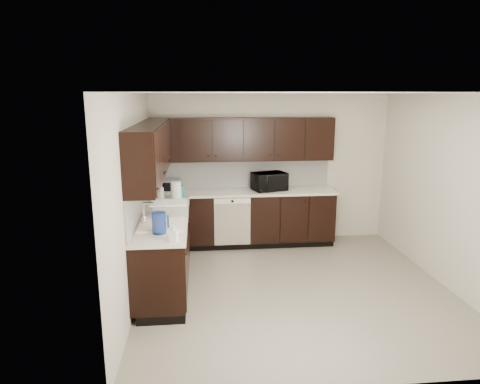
% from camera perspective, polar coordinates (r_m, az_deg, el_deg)
% --- Properties ---
extents(floor, '(4.00, 4.00, 0.00)m').
position_cam_1_polar(floor, '(5.82, 7.19, -12.47)').
color(floor, gray).
rests_on(floor, ground).
extents(ceiling, '(4.00, 4.00, 0.00)m').
position_cam_1_polar(ceiling, '(5.27, 7.97, 12.95)').
color(ceiling, white).
rests_on(ceiling, wall_back).
extents(wall_back, '(4.00, 0.02, 2.50)m').
position_cam_1_polar(wall_back, '(7.33, 4.05, 3.17)').
color(wall_back, beige).
rests_on(wall_back, floor).
extents(wall_left, '(0.02, 4.00, 2.50)m').
position_cam_1_polar(wall_left, '(5.33, -13.88, -0.88)').
color(wall_left, beige).
rests_on(wall_left, floor).
extents(wall_right, '(0.02, 4.00, 2.50)m').
position_cam_1_polar(wall_right, '(6.17, 25.96, 0.04)').
color(wall_right, beige).
rests_on(wall_right, floor).
extents(wall_front, '(4.00, 0.02, 2.50)m').
position_cam_1_polar(wall_front, '(3.57, 14.84, -7.76)').
color(wall_front, beige).
rests_on(wall_front, floor).
extents(lower_cabinets, '(3.00, 2.80, 0.90)m').
position_cam_1_polar(lower_cabinets, '(6.57, -3.49, -5.50)').
color(lower_cabinets, black).
rests_on(lower_cabinets, floor).
extents(countertop, '(3.03, 2.83, 0.04)m').
position_cam_1_polar(countertop, '(6.43, -3.57, -1.22)').
color(countertop, beige).
rests_on(countertop, lower_cabinets).
extents(backsplash, '(3.00, 2.80, 0.48)m').
position_cam_1_polar(backsplash, '(6.57, -5.49, 1.39)').
color(backsplash, white).
rests_on(backsplash, countertop).
extents(upper_cabinets, '(3.00, 2.80, 0.70)m').
position_cam_1_polar(upper_cabinets, '(6.37, -4.56, 6.41)').
color(upper_cabinets, black).
rests_on(upper_cabinets, wall_back).
extents(dishwasher, '(0.58, 0.04, 0.78)m').
position_cam_1_polar(dishwasher, '(6.83, -1.02, -3.58)').
color(dishwasher, '#F9E9CC').
rests_on(dishwasher, lower_cabinets).
extents(sink, '(0.54, 0.82, 0.42)m').
position_cam_1_polar(sink, '(5.38, -10.32, -4.67)').
color(sink, '#F9E9CC').
rests_on(sink, countertop).
extents(microwave, '(0.61, 0.50, 0.29)m').
position_cam_1_polar(microwave, '(7.03, 3.92, 1.40)').
color(microwave, black).
rests_on(microwave, countertop).
extents(soap_bottle_a, '(0.11, 0.11, 0.19)m').
position_cam_1_polar(soap_bottle_a, '(4.66, -8.83, -5.37)').
color(soap_bottle_a, gray).
rests_on(soap_bottle_a, countertop).
extents(soap_bottle_b, '(0.12, 0.12, 0.27)m').
position_cam_1_polar(soap_bottle_b, '(6.44, -10.51, 0.04)').
color(soap_bottle_b, gray).
rests_on(soap_bottle_b, countertop).
extents(toaster_oven, '(0.39, 0.33, 0.21)m').
position_cam_1_polar(toaster_oven, '(7.02, -9.39, 0.89)').
color(toaster_oven, '#B5B5B8').
rests_on(toaster_oven, countertop).
extents(storage_bin, '(0.50, 0.41, 0.17)m').
position_cam_1_polar(storage_bin, '(5.64, -9.42, -2.27)').
color(storage_bin, silver).
rests_on(storage_bin, countertop).
extents(blue_pitcher, '(0.20, 0.20, 0.24)m').
position_cam_1_polar(blue_pitcher, '(4.94, -10.74, -4.07)').
color(blue_pitcher, navy).
rests_on(blue_pitcher, countertop).
extents(teal_tumbler, '(0.09, 0.09, 0.18)m').
position_cam_1_polar(teal_tumbler, '(6.64, -7.85, 0.12)').
color(teal_tumbler, '#0C8680').
rests_on(teal_tumbler, countertop).
extents(paper_towel_roll, '(0.19, 0.19, 0.32)m').
position_cam_1_polar(paper_towel_roll, '(6.19, -8.51, -0.16)').
color(paper_towel_roll, silver).
rests_on(paper_towel_roll, countertop).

